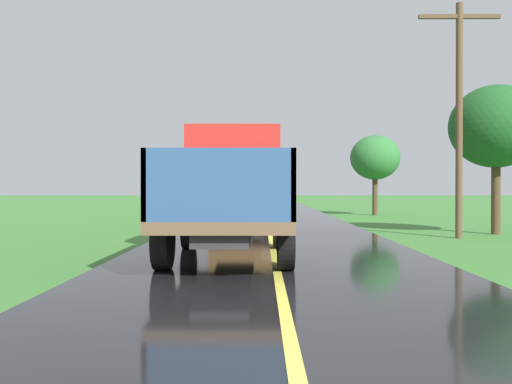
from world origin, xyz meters
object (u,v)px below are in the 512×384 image
(banana_truck_far, at_px, (244,188))
(roadside_tree_near_left, at_px, (496,127))
(utility_pole_roadside, at_px, (459,109))
(banana_truck_near, at_px, (232,188))
(roadside_tree_mid_right, at_px, (375,158))

(banana_truck_far, distance_m, roadside_tree_near_left, 10.35)
(banana_truck_far, xyz_separation_m, utility_pole_roadside, (6.56, -7.38, 2.31))
(banana_truck_near, relative_size, roadside_tree_mid_right, 1.36)
(banana_truck_far, bearing_deg, roadside_tree_mid_right, 41.74)
(utility_pole_roadside, distance_m, roadside_tree_near_left, 2.20)
(utility_pole_roadside, relative_size, roadside_tree_near_left, 1.45)
(banana_truck_far, distance_m, utility_pole_roadside, 10.14)
(banana_truck_far, relative_size, utility_pole_roadside, 0.84)
(banana_truck_near, height_order, utility_pole_roadside, utility_pole_roadside)
(utility_pole_roadside, xyz_separation_m, roadside_tree_mid_right, (0.29, 13.49, -0.71))
(roadside_tree_near_left, xyz_separation_m, roadside_tree_mid_right, (-1.37, 12.10, -0.34))
(banana_truck_far, relative_size, roadside_tree_near_left, 1.23)
(banana_truck_far, distance_m, roadside_tree_mid_right, 9.32)
(banana_truck_near, distance_m, roadside_tree_near_left, 10.19)
(banana_truck_far, height_order, roadside_tree_near_left, roadside_tree_near_left)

